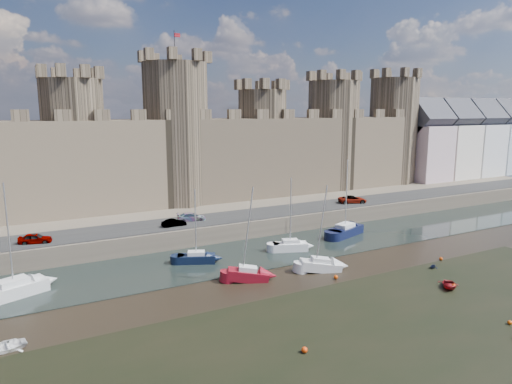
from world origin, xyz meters
TOP-DOWN VIEW (x-y plane):
  - ground at (0.00, 0.00)m, footprint 160.00×160.00m
  - water_channel at (0.00, 24.00)m, footprint 160.00×12.00m
  - quay at (0.00, 60.00)m, footprint 160.00×60.00m
  - road at (0.00, 34.00)m, footprint 160.00×7.00m
  - castle at (-0.64, 48.00)m, footprint 108.50×11.00m
  - townhouses at (71.50, 46.00)m, footprint 35.50×9.05m
  - car_0 at (-20.82, 32.66)m, footprint 3.96×2.38m
  - car_1 at (-3.91, 32.55)m, footprint 3.28×1.20m
  - car_2 at (-0.72, 34.54)m, footprint 4.30×2.62m
  - car_3 at (27.47, 33.44)m, footprint 5.17×3.58m
  - sailboat_0 at (-23.27, 22.97)m, footprint 6.48×4.38m
  - sailboat_1 at (-3.97, 23.98)m, footprint 4.76×3.34m
  - sailboat_2 at (8.42, 22.73)m, footprint 4.75×3.15m
  - sailboat_3 at (19.35, 25.16)m, footprint 6.77×4.40m
  - sailboat_4 at (-1.08, 16.08)m, footprint 4.69×3.29m
  - sailboat_5 at (7.59, 14.90)m, footprint 4.93×3.26m
  - dinghy_4 at (16.28, 4.53)m, footprint 3.57×3.54m
  - dinghy_6 at (-23.96, 11.80)m, footprint 3.36×2.71m
  - dinghy_7 at (19.61, 9.49)m, footprint 1.29×1.18m
  - buoy_1 at (7.54, 12.00)m, footprint 0.48×0.48m
  - buoy_2 at (14.16, -3.43)m, footprint 0.38×0.38m
  - buoy_3 at (22.70, 11.00)m, footprint 0.43×0.43m
  - buoy_4 at (-3.94, 0.97)m, footprint 0.49×0.49m
  - buoy_5 at (16.72, 4.32)m, footprint 0.48×0.48m

SIDE VIEW (x-z plane):
  - ground at x=0.00m, z-range 0.00..0.00m
  - water_channel at x=0.00m, z-range 0.00..0.08m
  - buoy_2 at x=14.16m, z-range 0.00..0.38m
  - buoy_3 at x=22.70m, z-range 0.00..0.43m
  - buoy_1 at x=7.54m, z-range 0.00..0.48m
  - buoy_5 at x=16.72m, z-range 0.00..0.48m
  - buoy_4 at x=-3.94m, z-range 0.00..0.49m
  - dinghy_7 at x=19.61m, z-range 0.00..0.58m
  - dinghy_4 at x=16.28m, z-range 0.00..0.61m
  - dinghy_6 at x=-23.96m, z-range 0.00..0.61m
  - sailboat_5 at x=7.59m, z-range -4.24..5.68m
  - sailboat_1 at x=-3.97m, z-range -3.72..5.18m
  - sailboat_4 at x=-1.08m, z-range -4.36..5.86m
  - sailboat_2 at x=8.42m, z-range -4.00..5.56m
  - sailboat_3 at x=19.35m, z-range -4.70..6.38m
  - sailboat_0 at x=-23.27m, z-range -4.79..6.51m
  - quay at x=0.00m, z-range 0.00..2.50m
  - road at x=0.00m, z-range 2.50..2.60m
  - car_1 at x=-3.91m, z-range 2.50..3.57m
  - car_2 at x=-0.72m, z-range 2.50..3.67m
  - car_0 at x=-20.82m, z-range 2.50..3.76m
  - car_3 at x=27.47m, z-range 2.50..3.81m
  - townhouses at x=71.50m, z-range 1.53..19.65m
  - castle at x=-0.64m, z-range -2.83..26.17m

